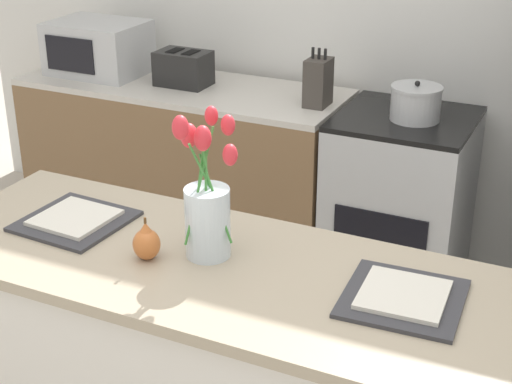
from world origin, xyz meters
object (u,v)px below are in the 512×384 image
object	(u,v)px
stove_range	(399,206)
plate_setting_left	(75,220)
pear_figurine	(146,242)
flower_vase	(207,207)
cooking_pot	(416,103)
knife_block	(318,82)
toaster	(183,68)
microwave	(98,48)
plate_setting_right	(403,297)

from	to	relation	value
stove_range	plate_setting_left	bearing A→B (deg)	-111.72
pear_figurine	flower_vase	bearing A→B (deg)	32.78
plate_setting_left	cooking_pot	size ratio (longest dim) A/B	1.42
knife_block	toaster	bearing A→B (deg)	178.19
plate_setting_left	toaster	xyz separation A→B (m)	(-0.52, 1.56, 0.04)
flower_vase	toaster	distance (m)	1.85
stove_range	knife_block	xyz separation A→B (m)	(-0.42, -0.02, 0.56)
flower_vase	cooking_pot	distance (m)	1.55
plate_setting_left	knife_block	distance (m)	1.55
stove_range	microwave	world-z (taller)	microwave
flower_vase	plate_setting_right	bearing A→B (deg)	0.11
stove_range	plate_setting_right	size ratio (longest dim) A/B	2.79
pear_figurine	plate_setting_right	distance (m)	0.73
stove_range	flower_vase	size ratio (longest dim) A/B	2.03
plate_setting_right	toaster	xyz separation A→B (m)	(-1.56, 1.56, 0.04)
stove_range	toaster	distance (m)	1.26
plate_setting_right	toaster	bearing A→B (deg)	135.11
plate_setting_right	knife_block	bearing A→B (deg)	118.60
toaster	microwave	bearing A→B (deg)	179.85
pear_figurine	plate_setting_left	world-z (taller)	pear_figurine
cooking_pot	microwave	world-z (taller)	microwave
toaster	cooking_pot	size ratio (longest dim) A/B	1.25
plate_setting_left	plate_setting_right	bearing A→B (deg)	0.00
stove_range	pear_figurine	xyz separation A→B (m)	(-0.30, -1.66, 0.54)
cooking_pot	microwave	bearing A→B (deg)	179.08
plate_setting_right	toaster	distance (m)	2.21
microwave	plate_setting_left	bearing A→B (deg)	-56.48
plate_setting_left	microwave	xyz separation A→B (m)	(-1.03, 1.56, 0.08)
stove_range	toaster	world-z (taller)	toaster
microwave	knife_block	xyz separation A→B (m)	(1.24, -0.02, -0.02)
cooking_pot	stove_range	bearing A→B (deg)	147.35
pear_figurine	toaster	world-z (taller)	toaster
stove_range	cooking_pot	world-z (taller)	cooking_pot
flower_vase	cooking_pot	size ratio (longest dim) A/B	1.95
pear_figurine	microwave	distance (m)	2.14
pear_figurine	plate_setting_right	xyz separation A→B (m)	(0.72, 0.09, -0.04)
plate_setting_left	toaster	bearing A→B (deg)	108.50
plate_setting_right	cooking_pot	bearing A→B (deg)	103.86
cooking_pot	pear_figurine	bearing A→B (deg)	-101.79
stove_range	microwave	bearing A→B (deg)	-179.98
microwave	flower_vase	bearing A→B (deg)	-46.05
toaster	knife_block	world-z (taller)	knife_block
plate_setting_left	cooking_pot	world-z (taller)	cooking_pot
stove_range	plate_setting_right	distance (m)	1.69
toaster	knife_block	xyz separation A→B (m)	(0.73, -0.02, 0.03)
pear_figurine	knife_block	size ratio (longest dim) A/B	0.48
pear_figurine	plate_setting_right	bearing A→B (deg)	7.54
flower_vase	toaster	world-z (taller)	flower_vase
pear_figurine	plate_setting_right	world-z (taller)	pear_figurine
stove_range	microwave	size ratio (longest dim) A/B	1.85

